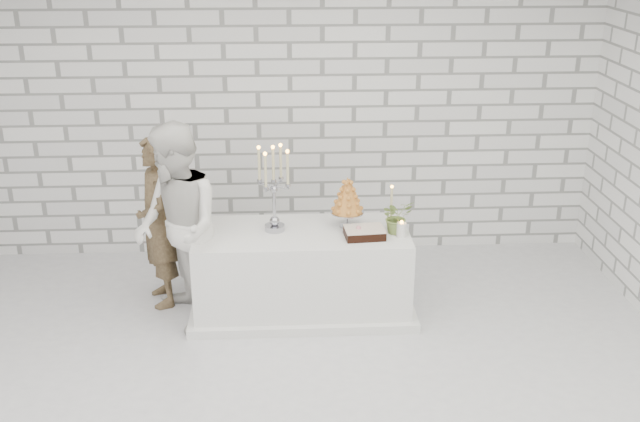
{
  "coord_description": "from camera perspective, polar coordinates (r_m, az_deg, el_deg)",
  "views": [
    {
      "loc": [
        -0.08,
        -4.57,
        3.2
      ],
      "look_at": [
        0.2,
        0.89,
        1.05
      ],
      "focal_mm": 41.74,
      "sensor_mm": 36.0,
      "label": 1
    }
  ],
  "objects": [
    {
      "name": "pillar_candle",
      "position": [
        6.17,
        6.26,
        -1.43
      ],
      "size": [
        0.1,
        0.1,
        0.12
      ],
      "primitive_type": "cylinder",
      "rotation": [
        0.0,
        0.0,
        -0.33
      ],
      "color": "white",
      "rests_on": "cake_table"
    },
    {
      "name": "wall_back",
      "position": [
        7.27,
        -2.29,
        7.95
      ],
      "size": [
        6.0,
        0.01,
        3.0
      ],
      "primitive_type": "cube",
      "color": "white",
      "rests_on": "ground"
    },
    {
      "name": "extra_taper",
      "position": [
        6.41,
        5.49,
        0.44
      ],
      "size": [
        0.08,
        0.08,
        0.32
      ],
      "primitive_type": "cylinder",
      "rotation": [
        0.0,
        0.0,
        -0.34
      ],
      "color": "beige",
      "rests_on": "cake_table"
    },
    {
      "name": "cake_table",
      "position": [
        6.41,
        -1.37,
        -4.66
      ],
      "size": [
        1.8,
        0.8,
        0.75
      ],
      "primitive_type": "cube",
      "color": "white",
      "rests_on": "ground"
    },
    {
      "name": "candelabra",
      "position": [
        6.15,
        -3.56,
        1.72
      ],
      "size": [
        0.38,
        0.38,
        0.75
      ],
      "primitive_type": null,
      "rotation": [
        0.0,
        0.0,
        0.3
      ],
      "color": "#9E9EA8",
      "rests_on": "cake_table"
    },
    {
      "name": "bride",
      "position": [
        6.14,
        -10.91,
        -1.29
      ],
      "size": [
        0.93,
        1.03,
        1.73
      ],
      "primitive_type": "imported",
      "rotation": [
        0.0,
        0.0,
        -1.17
      ],
      "color": "white",
      "rests_on": "ground"
    },
    {
      "name": "chocolate_cake",
      "position": [
        6.14,
        3.43,
        -1.67
      ],
      "size": [
        0.34,
        0.26,
        0.08
      ],
      "primitive_type": "cube",
      "rotation": [
        0.0,
        0.0,
        0.09
      ],
      "color": "black",
      "rests_on": "cake_table"
    },
    {
      "name": "groom",
      "position": [
        6.56,
        -12.3,
        -0.8
      ],
      "size": [
        0.52,
        0.65,
        1.53
      ],
      "primitive_type": "imported",
      "rotation": [
        0.0,
        0.0,
        -1.25
      ],
      "color": "#403120",
      "rests_on": "ground"
    },
    {
      "name": "ground",
      "position": [
        5.58,
        -1.67,
        -13.54
      ],
      "size": [
        6.0,
        5.0,
        0.01
      ],
      "primitive_type": "cube",
      "color": "silver",
      "rests_on": "ground"
    },
    {
      "name": "flowers",
      "position": [
        6.21,
        5.89,
        -0.42
      ],
      "size": [
        0.32,
        0.31,
        0.29
      ],
      "primitive_type": "imported",
      "rotation": [
        0.0,
        0.0,
        0.4
      ],
      "color": "#5B7A40",
      "rests_on": "cake_table"
    },
    {
      "name": "croquembouche",
      "position": [
        6.27,
        2.11,
        0.67
      ],
      "size": [
        0.32,
        0.32,
        0.45
      ],
      "primitive_type": null,
      "rotation": [
        0.0,
        0.0,
        0.12
      ],
      "color": "#B96E2B",
      "rests_on": "cake_table"
    }
  ]
}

